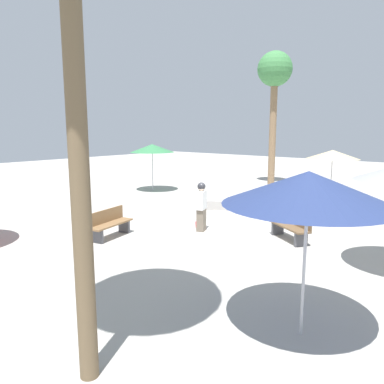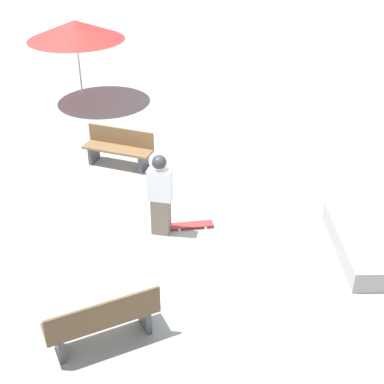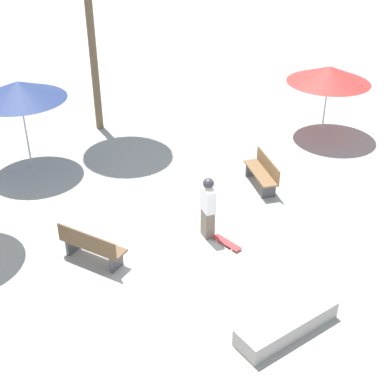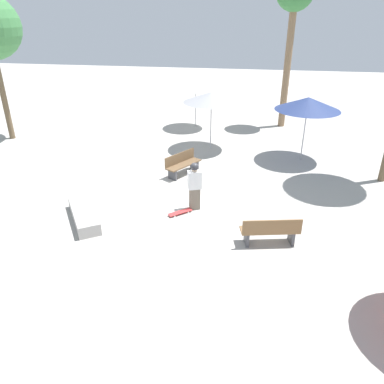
# 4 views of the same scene
# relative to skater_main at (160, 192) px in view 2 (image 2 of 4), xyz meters

# --- Properties ---
(ground_plane) EXTENTS (60.00, 60.00, 0.00)m
(ground_plane) POSITION_rel_skater_main_xyz_m (0.50, -0.60, -0.86)
(ground_plane) COLOR #ADA8A0
(skater_main) EXTENTS (0.48, 0.37, 1.59)m
(skater_main) POSITION_rel_skater_main_xyz_m (0.00, 0.00, 0.00)
(skater_main) COLOR #726656
(skater_main) RESTS_ON ground_plane
(skateboard) EXTENTS (0.73, 0.68, 0.07)m
(skateboard) POSITION_rel_skater_main_xyz_m (0.39, 0.43, -0.80)
(skateboard) COLOR red
(skateboard) RESTS_ON ground_plane
(concrete_ledge) EXTENTS (1.71, 2.15, 0.38)m
(concrete_ledge) POSITION_rel_skater_main_xyz_m (3.21, 1.31, -0.67)
(concrete_ledge) COLOR #A8A39E
(concrete_ledge) RESTS_ON ground_plane
(bench_near) EXTENTS (1.66, 0.77, 0.85)m
(bench_near) POSITION_rel_skater_main_xyz_m (-2.35, 1.68, -0.43)
(bench_near) COLOR #47474C
(bench_near) RESTS_ON ground_plane
(bench_far) EXTENTS (1.22, 1.59, 0.85)m
(bench_far) POSITION_rel_skater_main_xyz_m (0.90, -2.66, -0.43)
(bench_far) COLOR #47474C
(bench_far) RESTS_ON ground_plane
(shade_umbrella_red) EXTENTS (2.69, 2.69, 2.32)m
(shade_umbrella_red) POSITION_rel_skater_main_xyz_m (-5.83, 4.25, 1.20)
(shade_umbrella_red) COLOR #B7B7BC
(shade_umbrella_red) RESTS_ON ground_plane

